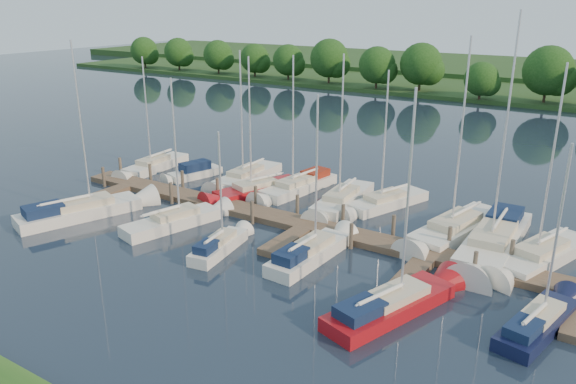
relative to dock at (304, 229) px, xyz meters
The scene contains 22 objects.
ground 7.31m from the dock, 90.00° to the right, with size 260.00×260.00×0.00m, color black.
dock is the anchor object (origin of this frame).
mooring_pilings 1.19m from the dock, 90.00° to the left, with size 38.24×2.84×2.00m.
far_shore 67.69m from the dock, 90.00° to the left, with size 180.00×30.00×0.60m, color #234119.
distant_hill 92.69m from the dock, 90.00° to the left, with size 220.00×40.00×1.40m, color #2D4F22.
treeline 55.18m from the dock, 88.21° to the left, with size 145.51×10.17×8.29m.
sailboat_n_0 18.59m from the dock, 165.38° to the left, with size 2.29×7.83×10.06m.
motorboat 14.54m from the dock, 159.97° to the left, with size 2.73×5.23×1.64m.
sailboat_n_2 11.43m from the dock, 145.75° to the left, with size 2.17×8.48×10.80m.
sailboat_n_3 7.97m from the dock, 149.10° to the left, with size 4.29×8.33×10.65m.
sailboat_n_4 7.86m from the dock, 125.07° to the left, with size 3.07×8.46×10.72m.
sailboat_n_5 5.58m from the dock, 93.01° to the left, with size 2.67×8.76×11.06m.
sailboat_n_6 7.31m from the dock, 70.35° to the left, with size 4.09×7.78×10.03m.
sailboat_n_7 9.34m from the dock, 29.18° to the left, with size 4.13×10.01×12.58m.
sailboat_n_8 11.37m from the dock, 20.04° to the left, with size 2.80×11.11×14.04m.
sailboat_n_9 13.75m from the dock, 13.93° to the left, with size 4.48×9.00×11.51m.
sailboat_s_0 15.12m from the dock, 157.93° to the right, with size 4.82×9.45×12.11m.
sailboat_s_1 8.33m from the dock, 154.44° to the right, with size 3.52×7.75×9.99m.
sailboat_s_2 5.77m from the dock, 117.68° to the right, with size 2.04×5.70×7.47m.
sailboat_s_3 3.91m from the dock, 53.22° to the right, with size 2.10×7.51×9.74m.
sailboat_s_4 10.34m from the dock, 34.66° to the right, with size 4.26×8.59×10.94m.
sailboat_s_5 15.04m from the dock, 14.60° to the right, with size 2.82×6.96×8.85m.
Camera 1 is at (16.79, -20.92, 14.03)m, focal length 35.00 mm.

